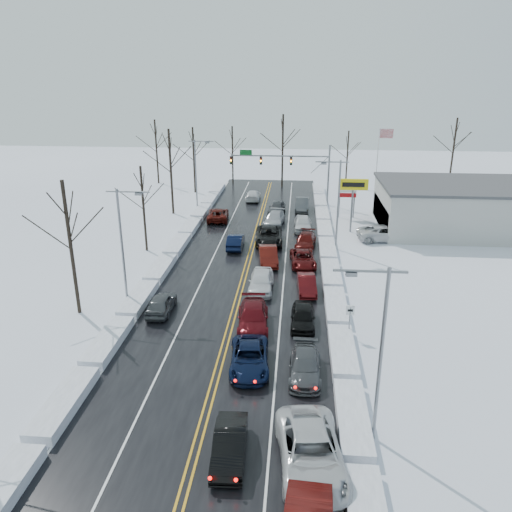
# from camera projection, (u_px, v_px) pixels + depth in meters

# --- Properties ---
(ground) EXTENTS (160.00, 160.00, 0.00)m
(ground) POSITION_uv_depth(u_px,v_px,m) (242.00, 286.00, 41.94)
(ground) COLOR white
(ground) RESTS_ON ground
(road_surface) EXTENTS (14.00, 84.00, 0.01)m
(road_surface) POSITION_uv_depth(u_px,v_px,m) (244.00, 276.00, 43.81)
(road_surface) COLOR black
(road_surface) RESTS_ON ground
(snow_bank_left) EXTENTS (1.58, 72.00, 0.64)m
(snow_bank_left) POSITION_uv_depth(u_px,v_px,m) (159.00, 274.00, 44.41)
(snow_bank_left) COLOR white
(snow_bank_left) RESTS_ON ground
(snow_bank_right) EXTENTS (1.58, 72.00, 0.64)m
(snow_bank_right) POSITION_uv_depth(u_px,v_px,m) (331.00, 279.00, 43.21)
(snow_bank_right) COLOR white
(snow_bank_right) RESTS_ON ground
(traffic_signal_mast) EXTENTS (13.28, 0.39, 8.00)m
(traffic_signal_mast) POSITION_uv_depth(u_px,v_px,m) (291.00, 164.00, 65.94)
(traffic_signal_mast) COLOR slate
(traffic_signal_mast) RESTS_ON ground
(tires_plus_sign) EXTENTS (3.20, 0.34, 6.00)m
(tires_plus_sign) POSITION_uv_depth(u_px,v_px,m) (353.00, 188.00, 54.33)
(tires_plus_sign) COLOR slate
(tires_plus_sign) RESTS_ON ground
(used_vehicles_sign) EXTENTS (2.20, 0.22, 4.65)m
(used_vehicles_sign) POSITION_uv_depth(u_px,v_px,m) (347.00, 191.00, 60.53)
(used_vehicles_sign) COLOR slate
(used_vehicles_sign) RESTS_ON ground
(speed_limit_sign) EXTENTS (0.55, 0.09, 2.35)m
(speed_limit_sign) POSITION_uv_depth(u_px,v_px,m) (350.00, 315.00, 33.25)
(speed_limit_sign) COLOR slate
(speed_limit_sign) RESTS_ON ground
(flagpole) EXTENTS (1.87, 1.20, 10.00)m
(flagpole) POSITION_uv_depth(u_px,v_px,m) (379.00, 159.00, 66.73)
(flagpole) COLOR silver
(flagpole) RESTS_ON ground
(dealership_building) EXTENTS (20.40, 12.40, 5.30)m
(dealership_building) POSITION_uv_depth(u_px,v_px,m) (471.00, 207.00, 55.95)
(dealership_building) COLOR #ACABA7
(dealership_building) RESTS_ON ground
(streetlight_se) EXTENTS (3.20, 0.25, 9.00)m
(streetlight_se) POSITION_uv_depth(u_px,v_px,m) (378.00, 343.00, 22.62)
(streetlight_se) COLOR slate
(streetlight_se) RESTS_ON ground
(streetlight_ne) EXTENTS (3.20, 0.25, 9.00)m
(streetlight_ne) POSITION_uv_depth(u_px,v_px,m) (337.00, 198.00, 48.79)
(streetlight_ne) COLOR slate
(streetlight_ne) RESTS_ON ground
(streetlight_sw) EXTENTS (3.20, 0.25, 9.00)m
(streetlight_sw) POSITION_uv_depth(u_px,v_px,m) (124.00, 238.00, 37.02)
(streetlight_sw) COLOR slate
(streetlight_sw) RESTS_ON ground
(streetlight_nw) EXTENTS (3.20, 0.25, 9.00)m
(streetlight_nw) POSITION_uv_depth(u_px,v_px,m) (197.00, 169.00, 63.20)
(streetlight_nw) COLOR slate
(streetlight_nw) RESTS_ON ground
(tree_left_b) EXTENTS (4.00, 4.00, 10.00)m
(tree_left_b) POSITION_uv_depth(u_px,v_px,m) (68.00, 223.00, 34.83)
(tree_left_b) COLOR #2D231C
(tree_left_b) RESTS_ON ground
(tree_left_c) EXTENTS (3.40, 3.40, 8.50)m
(tree_left_c) POSITION_uv_depth(u_px,v_px,m) (142.00, 192.00, 48.20)
(tree_left_c) COLOR #2D231C
(tree_left_c) RESTS_ON ground
(tree_left_d) EXTENTS (4.20, 4.20, 10.50)m
(tree_left_d) POSITION_uv_depth(u_px,v_px,m) (170.00, 155.00, 60.86)
(tree_left_d) COLOR #2D231C
(tree_left_d) RESTS_ON ground
(tree_left_e) EXTENTS (3.80, 3.80, 9.50)m
(tree_left_e) POSITION_uv_depth(u_px,v_px,m) (193.00, 147.00, 72.29)
(tree_left_e) COLOR #2D231C
(tree_left_e) RESTS_ON ground
(tree_far_a) EXTENTS (4.00, 4.00, 10.00)m
(tree_far_a) POSITION_uv_depth(u_px,v_px,m) (156.00, 139.00, 78.35)
(tree_far_a) COLOR #2D231C
(tree_far_a) RESTS_ON ground
(tree_far_b) EXTENTS (3.60, 3.60, 9.00)m
(tree_far_b) POSITION_uv_depth(u_px,v_px,m) (232.00, 144.00, 78.57)
(tree_far_b) COLOR #2D231C
(tree_far_b) RESTS_ON ground
(tree_far_c) EXTENTS (4.40, 4.40, 11.00)m
(tree_far_c) POSITION_uv_depth(u_px,v_px,m) (283.00, 137.00, 75.58)
(tree_far_c) COLOR #2D231C
(tree_far_c) RESTS_ON ground
(tree_far_d) EXTENTS (3.40, 3.40, 8.50)m
(tree_far_d) POSITION_uv_depth(u_px,v_px,m) (348.00, 148.00, 76.80)
(tree_far_d) COLOR #2D231C
(tree_far_d) RESTS_ON ground
(tree_far_e) EXTENTS (4.20, 4.20, 10.50)m
(tree_far_e) POSITION_uv_depth(u_px,v_px,m) (455.00, 139.00, 75.51)
(tree_far_e) COLOR #2D231C
(tree_far_e) RESTS_ON ground
(queued_car_1) EXTENTS (1.64, 4.27, 1.39)m
(queued_car_1) POSITION_uv_depth(u_px,v_px,m) (230.00, 457.00, 23.25)
(queued_car_1) COLOR black
(queued_car_1) RESTS_ON ground
(queued_car_2) EXTENTS (2.71, 5.19, 1.39)m
(queued_car_2) POSITION_uv_depth(u_px,v_px,m) (249.00, 368.00, 30.26)
(queued_car_2) COLOR black
(queued_car_2) RESTS_ON ground
(queued_car_3) EXTENTS (2.51, 5.39, 1.52)m
(queued_car_3) POSITION_uv_depth(u_px,v_px,m) (253.00, 327.00, 35.11)
(queued_car_3) COLOR #500A0F
(queued_car_3) RESTS_ON ground
(queued_car_4) EXTENTS (1.94, 4.81, 1.64)m
(queued_car_4) POSITION_uv_depth(u_px,v_px,m) (261.00, 290.00, 41.05)
(queued_car_4) COLOR white
(queued_car_4) RESTS_ON ground
(queued_car_5) EXTENTS (2.20, 4.85, 1.54)m
(queued_car_5) POSITION_uv_depth(u_px,v_px,m) (268.00, 263.00, 46.81)
(queued_car_5) COLOR #4E0F0A
(queued_car_5) RESTS_ON ground
(queued_car_6) EXTENTS (3.07, 6.09, 1.65)m
(queued_car_6) POSITION_uv_depth(u_px,v_px,m) (269.00, 243.00, 52.36)
(queued_car_6) COLOR black
(queued_car_6) RESTS_ON ground
(queued_car_7) EXTENTS (2.60, 5.28, 1.48)m
(queued_car_7) POSITION_uv_depth(u_px,v_px,m) (274.00, 225.00, 58.69)
(queued_car_7) COLOR #AAADB3
(queued_car_7) RESTS_ON ground
(queued_car_8) EXTENTS (2.36, 4.70, 1.54)m
(queued_car_8) POSITION_uv_depth(u_px,v_px,m) (277.00, 213.00, 63.46)
(queued_car_8) COLOR #3F4244
(queued_car_8) RESTS_ON ground
(queued_car_10) EXTENTS (3.60, 6.48, 1.71)m
(queued_car_10) POSITION_uv_depth(u_px,v_px,m) (310.00, 468.00, 22.61)
(queued_car_10) COLOR silver
(queued_car_10) RESTS_ON ground
(queued_car_11) EXTENTS (1.91, 4.61, 1.33)m
(queued_car_11) POSITION_uv_depth(u_px,v_px,m) (305.00, 376.00, 29.48)
(queued_car_11) COLOR #45474B
(queued_car_11) RESTS_ON ground
(queued_car_12) EXTENTS (1.74, 4.25, 1.44)m
(queued_car_12) POSITION_uv_depth(u_px,v_px,m) (303.00, 326.00, 35.25)
(queued_car_12) COLOR black
(queued_car_12) RESTS_ON ground
(queued_car_13) EXTENTS (1.70, 4.16, 1.34)m
(queued_car_13) POSITION_uv_depth(u_px,v_px,m) (306.00, 292.00, 40.71)
(queued_car_13) COLOR #45090B
(queued_car_13) RESTS_ON ground
(queued_car_14) EXTENTS (2.61, 4.96, 1.33)m
(queued_car_14) POSITION_uv_depth(u_px,v_px,m) (303.00, 265.00, 46.31)
(queued_car_14) COLOR #440909
(queued_car_14) RESTS_ON ground
(queued_car_15) EXTENTS (2.40, 4.86, 1.36)m
(queued_car_15) POSITION_uv_depth(u_px,v_px,m) (305.00, 247.00, 51.19)
(queued_car_15) COLOR #440B09
(queued_car_15) RESTS_ON ground
(queued_car_16) EXTENTS (1.99, 4.79, 1.62)m
(queued_car_16) POSITION_uv_depth(u_px,v_px,m) (302.00, 230.00, 56.70)
(queued_car_16) COLOR silver
(queued_car_16) RESTS_ON ground
(queued_car_17) EXTENTS (1.81, 4.95, 1.62)m
(queued_car_17) POSITION_uv_depth(u_px,v_px,m) (302.00, 211.00, 64.69)
(queued_car_17) COLOR #414346
(queued_car_17) RESTS_ON ground
(oncoming_car_0) EXTENTS (1.59, 4.36, 1.43)m
(oncoming_car_0) POSITION_uv_depth(u_px,v_px,m) (236.00, 248.00, 50.95)
(oncoming_car_0) COLOR black
(oncoming_car_0) RESTS_ON ground
(oncoming_car_1) EXTENTS (2.91, 5.46, 1.46)m
(oncoming_car_1) POSITION_uv_depth(u_px,v_px,m) (218.00, 220.00, 60.52)
(oncoming_car_1) COLOR #4A0F09
(oncoming_car_1) RESTS_ON ground
(oncoming_car_2) EXTENTS (1.99, 4.79, 1.39)m
(oncoming_car_2) POSITION_uv_depth(u_px,v_px,m) (253.00, 200.00, 69.96)
(oncoming_car_2) COLOR silver
(oncoming_car_2) RESTS_ON ground
(oncoming_car_3) EXTENTS (1.71, 4.20, 1.43)m
(oncoming_car_3) POSITION_uv_depth(u_px,v_px,m) (162.00, 312.00, 37.30)
(oncoming_car_3) COLOR #434649
(oncoming_car_3) RESTS_ON ground
(parked_car_0) EXTENTS (6.20, 3.50, 1.63)m
(parked_car_0) POSITION_uv_depth(u_px,v_px,m) (384.00, 240.00, 53.22)
(parked_car_0) COLOR silver
(parked_car_0) RESTS_ON ground
(parked_car_1) EXTENTS (2.58, 5.26, 1.47)m
(parked_car_1) POSITION_uv_depth(u_px,v_px,m) (409.00, 235.00, 55.01)
(parked_car_1) COLOR gray
(parked_car_1) RESTS_ON ground
(parked_car_2) EXTENTS (1.90, 4.61, 1.56)m
(parked_car_2) POSITION_uv_depth(u_px,v_px,m) (382.00, 217.00, 61.67)
(parked_car_2) COLOR black
(parked_car_2) RESTS_ON ground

